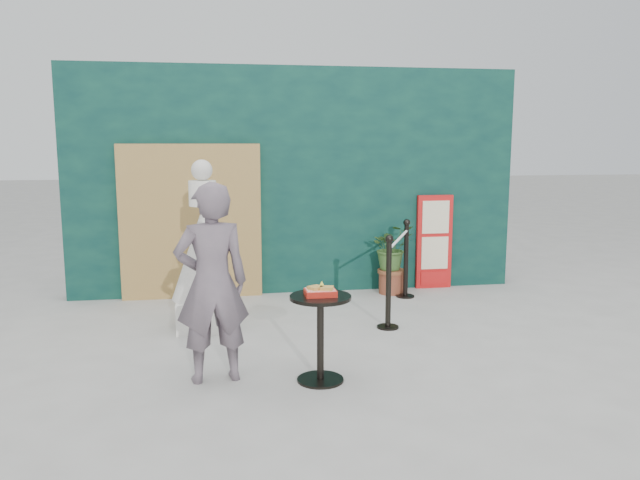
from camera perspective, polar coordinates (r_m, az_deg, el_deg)
The scene contains 10 objects.
ground at distance 5.68m, azimuth 2.03°, elevation -11.91°, with size 60.00×60.00×0.00m, color #ADAAA5.
back_wall at distance 8.43m, azimuth -2.18°, elevation 5.41°, with size 6.00×0.30×3.00m, color #092828.
bamboo_fence at distance 8.21m, azimuth -11.71°, elevation 1.62°, with size 1.80×0.08×2.00m, color tan.
woman at distance 5.32m, azimuth -9.86°, elevation -3.91°, with size 0.62×0.41×1.70m, color slate.
menu_board at distance 8.79m, azimuth 10.40°, elevation -0.17°, with size 0.50×0.07×1.30m.
statue at distance 6.88m, azimuth -10.52°, elevation -1.85°, with size 0.72×0.72×1.84m.
cafe_table at distance 5.31m, azimuth 0.04°, elevation -7.74°, with size 0.52×0.52×0.75m.
food_basket at distance 5.24m, azimuth 0.05°, elevation -4.70°, with size 0.26×0.19×0.11m.
planter at distance 8.40m, azimuth 6.58°, elevation -1.23°, with size 0.55×0.48×0.94m.
stanchion_barrier at distance 7.53m, azimuth 7.15°, elevation -2.82°, with size 0.84×1.54×1.03m.
Camera 1 is at (-1.07, -5.20, 2.03)m, focal length 35.00 mm.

